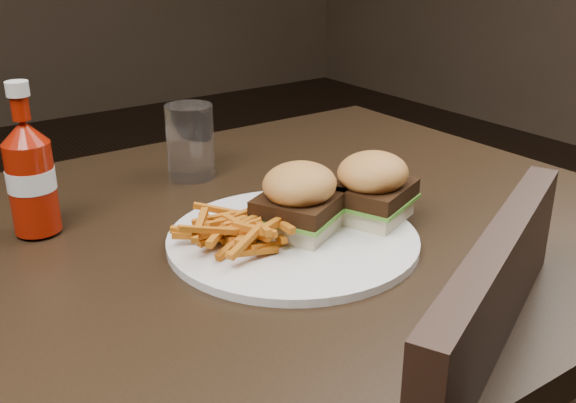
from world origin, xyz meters
TOP-DOWN VIEW (x-y plane):
  - dining_table at (0.00, 0.00)m, footprint 1.20×0.80m
  - plate at (0.10, -0.06)m, footprint 0.30×0.30m
  - sandwich_half_a at (0.11, -0.06)m, footprint 0.11×0.11m
  - sandwich_half_b at (0.21, -0.08)m, footprint 0.11×0.10m
  - fries_pile at (0.04, -0.05)m, footprint 0.12×0.12m
  - ketchup_bottle at (-0.14, 0.14)m, footprint 0.07×0.07m
  - tumbler at (0.11, 0.21)m, footprint 0.09×0.09m

SIDE VIEW (x-z plane):
  - dining_table at x=0.00m, z-range 0.71..0.75m
  - plate at x=0.10m, z-range 0.75..0.76m
  - sandwich_half_a at x=0.11m, z-range 0.76..0.78m
  - sandwich_half_b at x=0.21m, z-range 0.76..0.78m
  - fries_pile at x=0.04m, z-range 0.76..0.80m
  - tumbler at x=0.11m, z-range 0.75..0.86m
  - ketchup_bottle at x=-0.14m, z-range 0.75..0.87m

